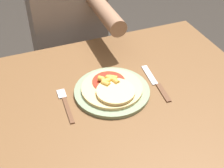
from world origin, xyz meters
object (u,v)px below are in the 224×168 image
(plate, at_px, (112,91))
(pizza, at_px, (112,88))
(dining_table, at_px, (120,123))
(fork, at_px, (65,103))
(knife, at_px, (156,83))
(person_diner, at_px, (69,27))

(plate, relative_size, pizza, 1.24)
(dining_table, bearing_deg, fork, 165.80)
(dining_table, relative_size, plate, 3.85)
(knife, bearing_deg, dining_table, -169.08)
(person_diner, bearing_deg, dining_table, -88.14)
(knife, xyz_separation_m, person_diner, (-0.17, 0.60, -0.04))
(dining_table, height_order, plate, plate)
(pizza, height_order, fork, pizza)
(pizza, bearing_deg, knife, -3.11)
(pizza, height_order, person_diner, person_diner)
(knife, bearing_deg, fork, 177.03)
(knife, bearing_deg, plate, 175.62)
(plate, bearing_deg, knife, -4.38)
(dining_table, bearing_deg, pizza, 113.64)
(dining_table, xyz_separation_m, fork, (-0.19, 0.05, 0.12))
(dining_table, xyz_separation_m, pizza, (-0.02, 0.04, 0.15))
(fork, relative_size, knife, 0.79)
(plate, bearing_deg, pizza, -94.44)
(fork, xyz_separation_m, knife, (0.34, -0.02, -0.00))
(dining_table, height_order, fork, fork)
(dining_table, xyz_separation_m, person_diner, (-0.02, 0.63, 0.08))
(fork, bearing_deg, person_diner, 74.10)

